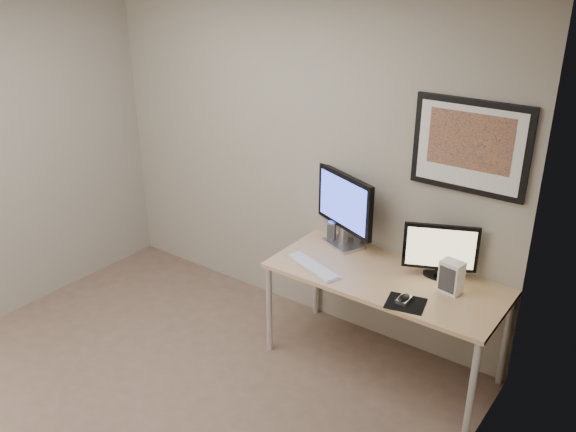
# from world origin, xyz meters

# --- Properties ---
(floor) EXTENTS (3.60, 3.60, 0.00)m
(floor) POSITION_xyz_m (0.00, 0.00, 0.00)
(floor) COLOR brown
(floor) RESTS_ON ground
(room) EXTENTS (3.60, 3.60, 3.60)m
(room) POSITION_xyz_m (0.00, 0.45, 1.64)
(room) COLOR white
(room) RESTS_ON ground
(desk) EXTENTS (1.60, 0.70, 0.73)m
(desk) POSITION_xyz_m (1.00, 1.35, 0.66)
(desk) COLOR #A77B50
(desk) RESTS_ON floor
(framed_art) EXTENTS (0.75, 0.04, 0.60)m
(framed_art) POSITION_xyz_m (1.35, 1.68, 1.62)
(framed_art) COLOR black
(framed_art) RESTS_ON room
(monitor_large) EXTENTS (0.58, 0.29, 0.56)m
(monitor_large) POSITION_xyz_m (0.52, 1.59, 1.04)
(monitor_large) COLOR #B3B3B8
(monitor_large) RESTS_ON desk
(monitor_tv) EXTENTS (0.46, 0.23, 0.38)m
(monitor_tv) POSITION_xyz_m (1.28, 1.55, 0.93)
(monitor_tv) COLOR black
(monitor_tv) RESTS_ON desk
(speaker_left) EXTENTS (0.07, 0.07, 0.16)m
(speaker_left) POSITION_xyz_m (0.41, 1.59, 0.81)
(speaker_left) COLOR #B3B3B8
(speaker_left) RESTS_ON desk
(speaker_right) EXTENTS (0.08, 0.08, 0.16)m
(speaker_right) POSITION_xyz_m (0.60, 1.66, 0.81)
(speaker_right) COLOR #B3B3B8
(speaker_right) RESTS_ON desk
(keyboard) EXTENTS (0.50, 0.28, 0.02)m
(keyboard) POSITION_xyz_m (0.53, 1.17, 0.74)
(keyboard) COLOR silver
(keyboard) RESTS_ON desk
(mousepad) EXTENTS (0.28, 0.26, 0.00)m
(mousepad) POSITION_xyz_m (1.26, 1.12, 0.73)
(mousepad) COLOR black
(mousepad) RESTS_ON desk
(mouse) EXTENTS (0.07, 0.12, 0.04)m
(mouse) POSITION_xyz_m (1.24, 1.13, 0.75)
(mouse) COLOR black
(mouse) RESTS_ON mousepad
(fan_unit) EXTENTS (0.15, 0.12, 0.21)m
(fan_unit) POSITION_xyz_m (1.42, 1.42, 0.84)
(fan_unit) COLOR white
(fan_unit) RESTS_ON desk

